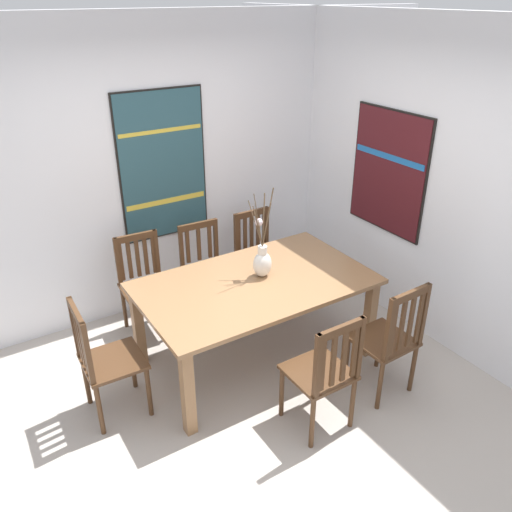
{
  "coord_description": "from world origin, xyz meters",
  "views": [
    {
      "loc": [
        -1.63,
        -2.54,
        2.82
      ],
      "look_at": [
        0.34,
        0.57,
        0.94
      ],
      "focal_mm": 36.46,
      "sensor_mm": 36.0,
      "label": 1
    }
  ],
  "objects_px": {
    "chair_1": "(144,283)",
    "chair_5": "(390,338)",
    "chair_3": "(258,253)",
    "centerpiece_vase": "(262,260)",
    "dining_table": "(255,292)",
    "painting_on_side_wall": "(389,172)",
    "chair_0": "(324,372)",
    "painting_on_back_wall": "(163,166)",
    "chair_2": "(206,268)",
    "chair_4": "(103,359)"
  },
  "relations": [
    {
      "from": "chair_0",
      "to": "chair_2",
      "type": "height_order",
      "value": "chair_0"
    },
    {
      "from": "chair_2",
      "to": "chair_4",
      "type": "distance_m",
      "value": 1.53
    },
    {
      "from": "chair_0",
      "to": "painting_on_side_wall",
      "type": "xyz_separation_m",
      "value": [
        1.53,
        1.05,
        0.88
      ]
    },
    {
      "from": "chair_5",
      "to": "painting_on_side_wall",
      "type": "height_order",
      "value": "painting_on_side_wall"
    },
    {
      "from": "chair_3",
      "to": "chair_4",
      "type": "bearing_deg",
      "value": -155.26
    },
    {
      "from": "centerpiece_vase",
      "to": "chair_1",
      "type": "relative_size",
      "value": 0.8
    },
    {
      "from": "centerpiece_vase",
      "to": "painting_on_back_wall",
      "type": "xyz_separation_m",
      "value": [
        -0.28,
        1.24,
        0.5
      ]
    },
    {
      "from": "chair_1",
      "to": "painting_on_side_wall",
      "type": "bearing_deg",
      "value": -20.31
    },
    {
      "from": "chair_3",
      "to": "chair_4",
      "type": "height_order",
      "value": "chair_4"
    },
    {
      "from": "chair_3",
      "to": "centerpiece_vase",
      "type": "bearing_deg",
      "value": -120.76
    },
    {
      "from": "painting_on_side_wall",
      "to": "chair_0",
      "type": "bearing_deg",
      "value": -145.47
    },
    {
      "from": "chair_1",
      "to": "chair_5",
      "type": "relative_size",
      "value": 0.94
    },
    {
      "from": "chair_2",
      "to": "painting_on_side_wall",
      "type": "height_order",
      "value": "painting_on_side_wall"
    },
    {
      "from": "centerpiece_vase",
      "to": "chair_0",
      "type": "distance_m",
      "value": 1.06
    },
    {
      "from": "painting_on_back_wall",
      "to": "painting_on_side_wall",
      "type": "xyz_separation_m",
      "value": [
        1.69,
        -1.16,
        -0.03
      ]
    },
    {
      "from": "chair_0",
      "to": "chair_1",
      "type": "relative_size",
      "value": 1.04
    },
    {
      "from": "dining_table",
      "to": "chair_1",
      "type": "relative_size",
      "value": 2.02
    },
    {
      "from": "chair_1",
      "to": "chair_4",
      "type": "height_order",
      "value": "chair_4"
    },
    {
      "from": "chair_4",
      "to": "painting_on_side_wall",
      "type": "relative_size",
      "value": 0.86
    },
    {
      "from": "chair_1",
      "to": "chair_2",
      "type": "distance_m",
      "value": 0.61
    },
    {
      "from": "centerpiece_vase",
      "to": "painting_on_side_wall",
      "type": "xyz_separation_m",
      "value": [
        1.41,
        0.08,
        0.47
      ]
    },
    {
      "from": "chair_4",
      "to": "chair_0",
      "type": "bearing_deg",
      "value": -37.38
    },
    {
      "from": "centerpiece_vase",
      "to": "chair_1",
      "type": "height_order",
      "value": "centerpiece_vase"
    },
    {
      "from": "dining_table",
      "to": "chair_2",
      "type": "height_order",
      "value": "chair_2"
    },
    {
      "from": "dining_table",
      "to": "painting_on_back_wall",
      "type": "relative_size",
      "value": 1.35
    },
    {
      "from": "chair_1",
      "to": "chair_3",
      "type": "height_order",
      "value": "chair_1"
    },
    {
      "from": "chair_1",
      "to": "chair_0",
      "type": "bearing_deg",
      "value": -72.21
    },
    {
      "from": "centerpiece_vase",
      "to": "dining_table",
      "type": "bearing_deg",
      "value": -153.55
    },
    {
      "from": "centerpiece_vase",
      "to": "chair_5",
      "type": "distance_m",
      "value": 1.15
    },
    {
      "from": "chair_3",
      "to": "painting_on_back_wall",
      "type": "bearing_deg",
      "value": 151.94
    },
    {
      "from": "chair_2",
      "to": "chair_3",
      "type": "relative_size",
      "value": 1.0
    },
    {
      "from": "chair_3",
      "to": "chair_4",
      "type": "distance_m",
      "value": 2.04
    },
    {
      "from": "dining_table",
      "to": "painting_on_back_wall",
      "type": "xyz_separation_m",
      "value": [
        -0.19,
        1.29,
        0.74
      ]
    },
    {
      "from": "painting_on_back_wall",
      "to": "chair_0",
      "type": "bearing_deg",
      "value": -85.72
    },
    {
      "from": "chair_2",
      "to": "chair_3",
      "type": "distance_m",
      "value": 0.59
    },
    {
      "from": "chair_4",
      "to": "chair_5",
      "type": "distance_m",
      "value": 2.1
    },
    {
      "from": "dining_table",
      "to": "chair_0",
      "type": "bearing_deg",
      "value": -91.28
    },
    {
      "from": "centerpiece_vase",
      "to": "chair_4",
      "type": "relative_size",
      "value": 0.77
    },
    {
      "from": "dining_table",
      "to": "chair_4",
      "type": "height_order",
      "value": "chair_4"
    },
    {
      "from": "chair_2",
      "to": "painting_on_side_wall",
      "type": "bearing_deg",
      "value": -27.1
    },
    {
      "from": "chair_1",
      "to": "chair_3",
      "type": "bearing_deg",
      "value": -1.58
    },
    {
      "from": "dining_table",
      "to": "chair_3",
      "type": "xyz_separation_m",
      "value": [
        0.59,
        0.87,
        -0.18
      ]
    },
    {
      "from": "chair_0",
      "to": "centerpiece_vase",
      "type": "bearing_deg",
      "value": 83.05
    },
    {
      "from": "chair_1",
      "to": "painting_on_side_wall",
      "type": "xyz_separation_m",
      "value": [
        2.11,
        -0.78,
        0.88
      ]
    },
    {
      "from": "painting_on_back_wall",
      "to": "chair_1",
      "type": "bearing_deg",
      "value": -137.95
    },
    {
      "from": "chair_2",
      "to": "painting_on_back_wall",
      "type": "relative_size",
      "value": 0.65
    },
    {
      "from": "centerpiece_vase",
      "to": "chair_4",
      "type": "xyz_separation_m",
      "value": [
        -1.36,
        -0.03,
        -0.4
      ]
    },
    {
      "from": "chair_3",
      "to": "painting_on_side_wall",
      "type": "height_order",
      "value": "painting_on_side_wall"
    },
    {
      "from": "chair_0",
      "to": "chair_4",
      "type": "bearing_deg",
      "value": 142.62
    },
    {
      "from": "chair_4",
      "to": "chair_5",
      "type": "bearing_deg",
      "value": -25.86
    }
  ]
}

